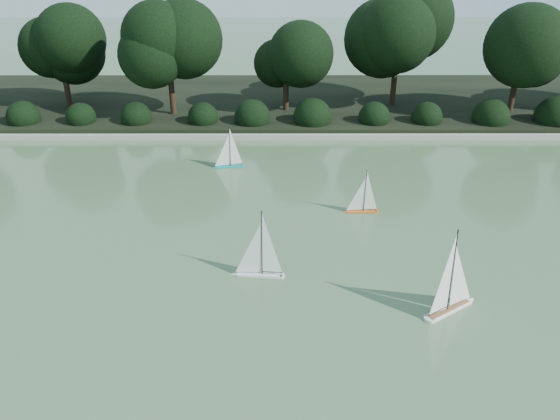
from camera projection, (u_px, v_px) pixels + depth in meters
name	position (u px, v px, depth m)	size (l,w,h in m)	color
ground	(237.00, 303.00, 9.78)	(80.00, 80.00, 0.00)	#3A5633
pond_coping	(256.00, 136.00, 17.80)	(40.00, 0.35, 0.18)	gray
far_bank	(260.00, 102.00, 21.36)	(40.00, 8.00, 0.30)	black
tree_line	(293.00, 43.00, 18.85)	(26.31, 3.93, 4.39)	black
shrub_hedge	(257.00, 117.00, 18.45)	(29.10, 1.10, 1.10)	black
sailboat_white_a	(256.00, 265.00, 10.49)	(1.09, 0.27, 1.48)	silver
sailboat_white_b	(454.00, 296.00, 9.52)	(1.14, 0.83, 1.72)	white
sailboat_orange	(360.00, 205.00, 12.97)	(0.87, 0.16, 1.19)	#D15B1B
sailboat_teal	(227.00, 161.00, 15.53)	(0.94, 0.30, 1.28)	#108E8D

